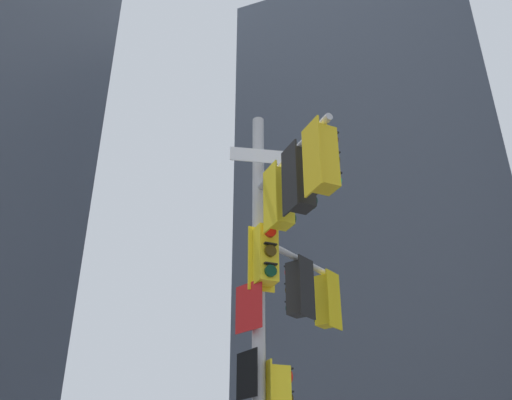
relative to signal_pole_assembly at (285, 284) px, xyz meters
The scene contains 2 objects.
building_mid_block 27.39m from the signal_pole_assembly, 93.41° to the left, with size 14.67×14.67×32.44m, color #4C5460.
signal_pole_assembly is the anchor object (origin of this frame).
Camera 1 is at (3.22, -8.39, 2.37)m, focal length 39.04 mm.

